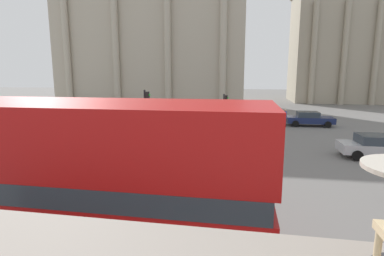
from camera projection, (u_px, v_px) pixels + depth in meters
The scene contains 10 objects.
double_decker_bus at pixel (39, 179), 7.09m from camera, with size 10.78×2.72×4.14m.
plaza_building_left at pixel (154, 31), 45.73m from camera, with size 28.33×12.06×22.77m.
plaza_building_right at pixel (363, 46), 51.46m from camera, with size 23.69×12.21×19.21m.
traffic_light_mid at pixel (146, 112), 18.34m from camera, with size 0.42×0.24×3.83m.
traffic_light_far at pixel (225, 108), 23.75m from camera, with size 0.42×0.24×3.23m.
car_silver at pixel (378, 146), 17.14m from camera, with size 4.20×1.93×1.35m.
car_navy at pixel (309, 119), 27.93m from camera, with size 4.20×1.93×1.35m.
pedestrian_blue at pixel (285, 117), 27.47m from camera, with size 0.32×0.32×1.62m.
pedestrian_black at pixel (217, 131), 19.87m from camera, with size 0.32×0.32×1.78m.
pedestrian_olive at pixel (265, 115), 28.60m from camera, with size 0.32×0.32×1.63m.
Camera 1 is at (0.34, -2.37, 4.73)m, focal length 28.00 mm.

